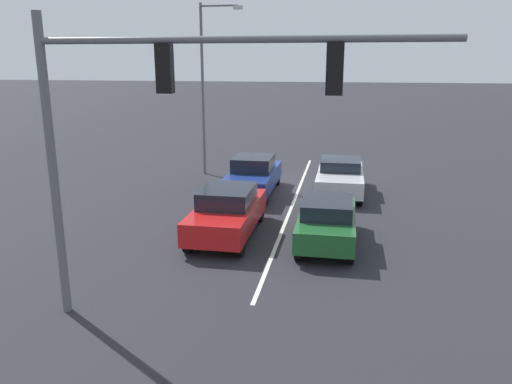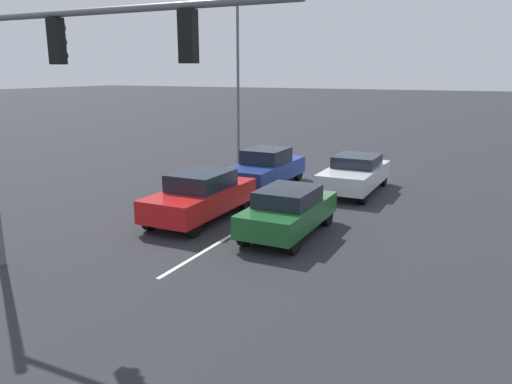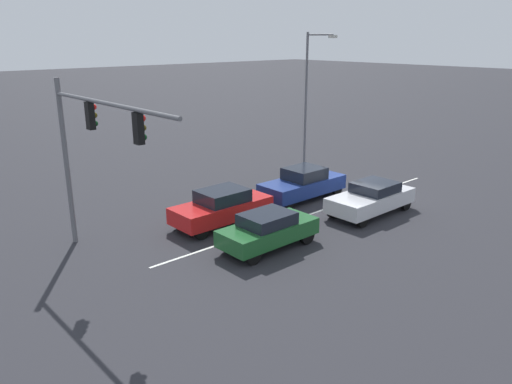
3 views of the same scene
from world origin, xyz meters
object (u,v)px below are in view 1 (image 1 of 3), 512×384
object	(u,v)px
car_navy_midlane_second	(253,176)
car_silver_leftlane_second	(340,176)
car_red_midlane_front	(227,211)
street_lamp_right_shoulder	(207,78)
traffic_signal_gantry	(154,110)
car_darkgreen_leftlane_front	(327,221)

from	to	relation	value
car_navy_midlane_second	car_silver_leftlane_second	xyz separation A→B (m)	(-3.75, -0.74, -0.03)
car_silver_leftlane_second	car_navy_midlane_second	bearing A→B (deg)	11.20
car_red_midlane_front	car_navy_midlane_second	world-z (taller)	car_navy_midlane_second
street_lamp_right_shoulder	traffic_signal_gantry	bearing A→B (deg)	101.67
car_silver_leftlane_second	street_lamp_right_shoulder	bearing A→B (deg)	-22.52
car_darkgreen_leftlane_front	car_red_midlane_front	world-z (taller)	car_red_midlane_front
traffic_signal_gantry	street_lamp_right_shoulder	world-z (taller)	street_lamp_right_shoulder
car_navy_midlane_second	street_lamp_right_shoulder	distance (m)	6.11
car_red_midlane_front	car_navy_midlane_second	xyz separation A→B (m)	(0.16, -5.45, -0.02)
car_silver_leftlane_second	car_darkgreen_leftlane_front	bearing A→B (deg)	87.39
traffic_signal_gantry	car_red_midlane_front	bearing A→B (deg)	-90.90
car_red_midlane_front	car_silver_leftlane_second	world-z (taller)	car_red_midlane_front
car_navy_midlane_second	car_darkgreen_leftlane_front	bearing A→B (deg)	121.12
car_darkgreen_leftlane_front	traffic_signal_gantry	distance (m)	7.54
car_silver_leftlane_second	car_red_midlane_front	bearing A→B (deg)	59.92
car_darkgreen_leftlane_front	car_navy_midlane_second	distance (m)	6.68
car_red_midlane_front	car_silver_leftlane_second	distance (m)	7.16
traffic_signal_gantry	street_lamp_right_shoulder	xyz separation A→B (m)	(3.04, -14.73, 0.12)
car_navy_midlane_second	car_silver_leftlane_second	bearing A→B (deg)	-168.80
car_silver_leftlane_second	traffic_signal_gantry	size ratio (longest dim) A/B	0.56
car_silver_leftlane_second	street_lamp_right_shoulder	size ratio (longest dim) A/B	0.56
car_red_midlane_front	car_silver_leftlane_second	size ratio (longest dim) A/B	0.99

